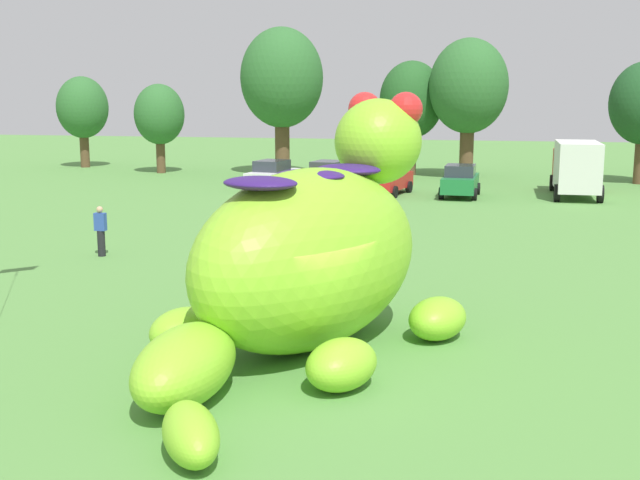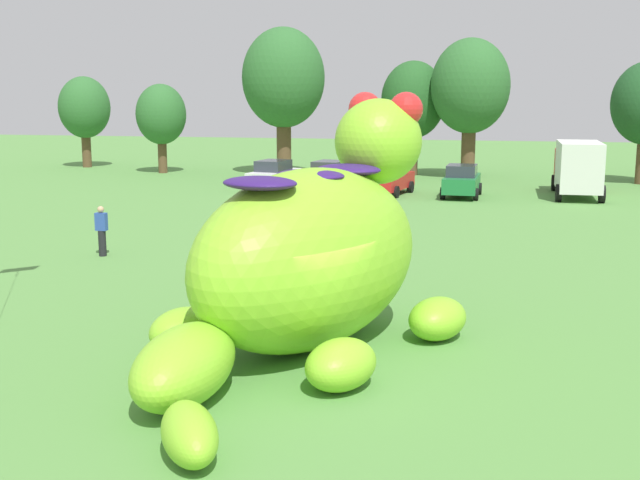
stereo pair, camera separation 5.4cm
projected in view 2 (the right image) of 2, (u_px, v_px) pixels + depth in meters
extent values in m
plane|color=#568E42|center=(309.00, 365.00, 16.27)|extent=(160.00, 160.00, 0.00)
ellipsoid|color=#8CD12D|center=(310.00, 258.00, 17.26)|extent=(5.73, 7.70, 3.89)
ellipsoid|color=#8CD12D|center=(378.00, 141.00, 19.24)|extent=(2.73, 2.85, 2.05)
sphere|color=red|center=(365.00, 109.00, 19.66)|extent=(0.82, 0.82, 0.82)
sphere|color=red|center=(406.00, 109.00, 19.05)|extent=(0.82, 0.82, 0.82)
ellipsoid|color=navy|center=(348.00, 170.00, 18.21)|extent=(1.90, 1.72, 0.26)
ellipsoid|color=navy|center=(310.00, 175.00, 16.94)|extent=(1.90, 1.72, 0.26)
ellipsoid|color=navy|center=(260.00, 183.00, 15.52)|extent=(1.90, 1.72, 0.26)
ellipsoid|color=#8CD12D|center=(282.00, 292.00, 20.26)|extent=(1.71, 1.98, 0.95)
ellipsoid|color=#8CD12D|center=(437.00, 319.00, 17.91)|extent=(1.71, 1.98, 0.95)
ellipsoid|color=#8CD12D|center=(183.00, 330.00, 17.05)|extent=(1.71, 1.98, 0.95)
ellipsoid|color=#8CD12D|center=(341.00, 364.00, 14.89)|extent=(1.71, 1.98, 0.95)
ellipsoid|color=#8CD12D|center=(185.00, 365.00, 14.23)|extent=(1.62, 3.14, 1.36)
ellipsoid|color=#8CD12D|center=(189.00, 434.00, 12.01)|extent=(1.62, 1.96, 0.83)
cube|color=white|center=(275.00, 178.00, 45.28)|extent=(2.36, 4.33, 0.80)
cube|color=#2D333D|center=(273.00, 166.00, 45.02)|extent=(1.80, 2.19, 0.60)
cylinder|color=black|center=(271.00, 182.00, 46.83)|extent=(0.34, 0.67, 0.64)
cylinder|color=black|center=(297.00, 183.00, 46.20)|extent=(0.34, 0.67, 0.64)
cylinder|color=black|center=(251.00, 186.00, 44.51)|extent=(0.34, 0.67, 0.64)
cylinder|color=black|center=(279.00, 188.00, 43.89)|extent=(0.34, 0.67, 0.64)
cube|color=yellow|center=(330.00, 179.00, 44.86)|extent=(2.33, 4.32, 0.80)
cube|color=#2D333D|center=(329.00, 166.00, 44.59)|extent=(1.79, 2.18, 0.60)
cylinder|color=black|center=(324.00, 183.00, 46.40)|extent=(0.34, 0.67, 0.64)
cylinder|color=black|center=(352.00, 184.00, 45.78)|extent=(0.34, 0.67, 0.64)
cylinder|color=black|center=(308.00, 187.00, 44.07)|extent=(0.34, 0.67, 0.64)
cylinder|color=black|center=(337.00, 189.00, 43.46)|extent=(0.34, 0.67, 0.64)
cube|color=red|center=(389.00, 181.00, 43.46)|extent=(2.48, 4.36, 0.80)
cube|color=#2D333D|center=(388.00, 169.00, 43.20)|extent=(1.86, 2.23, 0.60)
cylinder|color=black|center=(382.00, 185.00, 45.01)|extent=(0.36, 0.68, 0.64)
cylinder|color=black|center=(410.00, 187.00, 44.34)|extent=(0.36, 0.68, 0.64)
cylinder|color=black|center=(366.00, 190.00, 42.73)|extent=(0.36, 0.68, 0.64)
cylinder|color=black|center=(396.00, 192.00, 42.05)|extent=(0.36, 0.68, 0.64)
cube|color=#1E7238|center=(462.00, 183.00, 42.42)|extent=(1.88, 4.17, 0.80)
cube|color=#2D333D|center=(462.00, 171.00, 42.15)|extent=(1.58, 2.03, 0.60)
cylinder|color=black|center=(448.00, 188.00, 43.91)|extent=(0.27, 0.65, 0.64)
cylinder|color=black|center=(479.00, 189.00, 43.48)|extent=(0.27, 0.65, 0.64)
cylinder|color=black|center=(443.00, 193.00, 41.50)|extent=(0.27, 0.65, 0.64)
cylinder|color=black|center=(476.00, 194.00, 41.07)|extent=(0.27, 0.65, 0.64)
cube|color=#B2231E|center=(573.00, 166.00, 44.80)|extent=(2.02, 1.82, 1.90)
cube|color=silver|center=(579.00, 166.00, 41.68)|extent=(2.14, 4.62, 2.50)
cylinder|color=black|center=(554.00, 183.00, 45.19)|extent=(0.29, 0.90, 0.90)
cylinder|color=black|center=(591.00, 184.00, 44.75)|extent=(0.29, 0.90, 0.90)
cylinder|color=black|center=(559.00, 193.00, 40.59)|extent=(0.29, 0.90, 0.90)
cylinder|color=black|center=(602.00, 194.00, 40.13)|extent=(0.29, 0.90, 0.90)
cylinder|color=brown|center=(87.00, 151.00, 59.39)|extent=(0.67, 0.67, 2.35)
ellipsoid|color=#2D662D|center=(84.00, 107.00, 58.81)|extent=(3.75, 3.75, 4.50)
cylinder|color=brown|center=(163.00, 157.00, 55.14)|extent=(0.61, 0.61, 2.14)
ellipsoid|color=#2D662D|center=(161.00, 114.00, 54.60)|extent=(3.42, 3.42, 4.11)
cylinder|color=brown|center=(284.00, 149.00, 53.70)|extent=(0.98, 0.98, 3.43)
ellipsoid|color=#2D662D|center=(283.00, 78.00, 52.84)|extent=(5.49, 5.49, 6.59)
cylinder|color=brown|center=(412.00, 155.00, 53.78)|extent=(0.76, 0.76, 2.67)
ellipsoid|color=#235623|center=(413.00, 100.00, 53.11)|extent=(4.27, 4.27, 5.12)
cylinder|color=brown|center=(468.00, 154.00, 51.57)|extent=(0.90, 0.90, 3.14)
ellipsoid|color=#2D662D|center=(470.00, 86.00, 50.79)|extent=(5.02, 5.02, 6.02)
cylinder|color=black|center=(102.00, 243.00, 27.08)|extent=(0.26, 0.26, 0.88)
cube|color=#2D4CA5|center=(101.00, 222.00, 26.95)|extent=(0.38, 0.22, 0.60)
sphere|color=tan|center=(101.00, 209.00, 26.87)|extent=(0.22, 0.22, 0.22)
cylinder|color=#726656|center=(320.00, 196.00, 39.62)|extent=(0.26, 0.26, 0.88)
cube|color=white|center=(320.00, 181.00, 39.48)|extent=(0.38, 0.22, 0.60)
sphere|color=tan|center=(320.00, 172.00, 39.41)|extent=(0.22, 0.22, 0.22)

